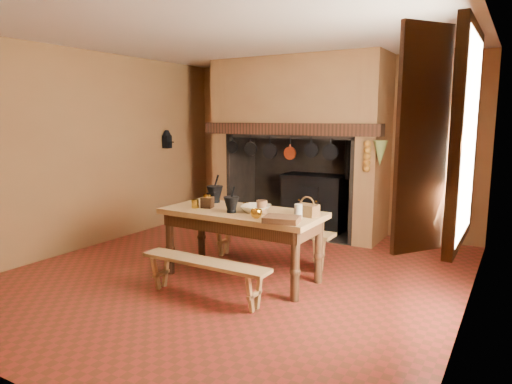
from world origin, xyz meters
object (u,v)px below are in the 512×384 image
(iron_range, at_px, (315,202))
(mixing_bowl, at_px, (256,209))
(wicker_basket, at_px, (307,210))
(bench_front, at_px, (205,270))
(work_table, at_px, (242,221))
(coffee_grinder, at_px, (207,201))

(iron_range, relative_size, mixing_bowl, 4.84)
(wicker_basket, bearing_deg, bench_front, -124.51)
(iron_range, distance_m, work_table, 2.56)
(bench_front, height_order, wicker_basket, wicker_basket)
(work_table, height_order, coffee_grinder, coffee_grinder)
(mixing_bowl, bearing_deg, wicker_basket, 10.24)
(mixing_bowl, bearing_deg, iron_range, 98.03)
(iron_range, height_order, coffee_grinder, iron_range)
(work_table, bearing_deg, bench_front, -90.00)
(wicker_basket, bearing_deg, work_table, -164.17)
(iron_range, relative_size, coffee_grinder, 8.15)
(iron_range, bearing_deg, coffee_grinder, -95.88)
(work_table, height_order, mixing_bowl, mixing_bowl)
(iron_range, height_order, bench_front, iron_range)
(work_table, height_order, bench_front, work_table)
(work_table, bearing_deg, wicker_basket, 7.78)
(coffee_grinder, distance_m, wicker_basket, 1.22)
(work_table, distance_m, wicker_basket, 0.80)
(work_table, distance_m, bench_front, 0.82)
(work_table, relative_size, wicker_basket, 7.50)
(bench_front, distance_m, coffee_grinder, 0.98)
(work_table, bearing_deg, coffee_grinder, -171.66)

